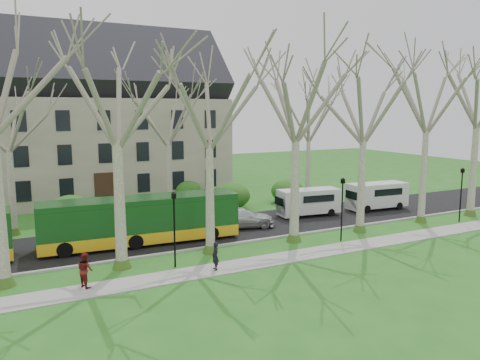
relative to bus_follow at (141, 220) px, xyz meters
name	(u,v)px	position (x,y,z in m)	size (l,w,h in m)	color
ground	(258,248)	(6.44, -4.44, -1.68)	(120.00, 120.00, 0.00)	#28661D
sidewalk	(278,259)	(6.44, -6.94, -1.65)	(70.00, 2.00, 0.06)	gray
road	(222,229)	(6.44, 1.06, -1.65)	(80.00, 8.00, 0.06)	black
curb	(247,242)	(6.44, -2.94, -1.61)	(80.00, 0.25, 0.14)	#A5A39E
building	(92,118)	(0.44, 19.56, 6.39)	(26.50, 12.20, 16.00)	gray
tree_row_verge	(256,141)	(6.44, -4.14, 5.32)	(49.00, 7.00, 14.00)	gray
tree_row_far	(179,146)	(5.11, 6.56, 4.32)	(33.00, 7.00, 12.00)	gray
lamp_row	(266,213)	(6.44, -5.44, 0.89)	(36.22, 0.22, 4.30)	black
hedges	(132,202)	(1.78, 9.56, -0.68)	(30.60, 8.60, 2.00)	#2C5E1B
bus_follow	(141,220)	(0.00, 0.00, 0.00)	(12.97, 2.70, 3.24)	#134418
sedan	(241,218)	(7.89, 0.80, -0.87)	(2.10, 5.16, 1.50)	silver
van_a	(309,202)	(14.80, 1.74, -0.49)	(5.19, 1.89, 2.27)	silver
van_b	(377,196)	(21.72, 1.02, -0.42)	(5.48, 1.99, 2.39)	silver
pedestrian_a	(215,256)	(2.25, -7.05, -0.83)	(0.58, 0.38, 1.58)	black
pedestrian_b	(85,270)	(-4.64, -6.41, -0.73)	(0.87, 0.68, 1.79)	#5D1815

